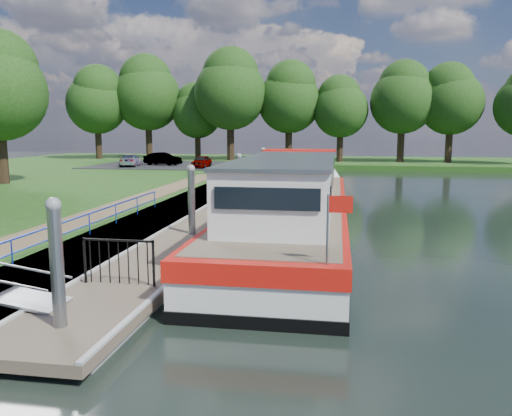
% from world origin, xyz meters
% --- Properties ---
extents(ground, '(160.00, 160.00, 0.00)m').
position_xyz_m(ground, '(0.00, 0.00, 0.00)').
color(ground, black).
rests_on(ground, ground).
extents(bank_edge, '(1.10, 90.00, 0.78)m').
position_xyz_m(bank_edge, '(-2.55, 15.00, 0.39)').
color(bank_edge, '#473D2D').
rests_on(bank_edge, ground).
extents(far_bank, '(60.00, 18.00, 0.60)m').
position_xyz_m(far_bank, '(12.00, 52.00, 0.30)').
color(far_bank, '#1D4212').
rests_on(far_bank, ground).
extents(footpath, '(1.60, 40.00, 0.05)m').
position_xyz_m(footpath, '(-4.40, 8.00, 0.80)').
color(footpath, brown).
rests_on(footpath, riverbank).
extents(carpark, '(14.00, 12.00, 0.06)m').
position_xyz_m(carpark, '(-11.00, 38.00, 0.81)').
color(carpark, black).
rests_on(carpark, riverbank).
extents(blue_fence, '(0.04, 18.04, 0.72)m').
position_xyz_m(blue_fence, '(-2.75, 3.00, 1.31)').
color(blue_fence, '#0C2DBF').
rests_on(blue_fence, riverbank).
extents(pontoon, '(2.50, 30.00, 0.56)m').
position_xyz_m(pontoon, '(0.00, 13.00, 0.18)').
color(pontoon, brown).
rests_on(pontoon, ground).
extents(mooring_piles, '(0.30, 27.30, 3.55)m').
position_xyz_m(mooring_piles, '(0.00, 13.00, 1.28)').
color(mooring_piles, gray).
rests_on(mooring_piles, ground).
extents(gangway, '(2.58, 1.00, 0.92)m').
position_xyz_m(gangway, '(-1.85, 0.50, 0.63)').
color(gangway, '#A5A8AD').
rests_on(gangway, ground).
extents(gate_panel, '(1.85, 0.05, 1.15)m').
position_xyz_m(gate_panel, '(-0.00, 2.20, 1.15)').
color(gate_panel, black).
rests_on(gate_panel, ground).
extents(barge, '(4.36, 21.15, 4.78)m').
position_xyz_m(barge, '(3.60, 11.25, 1.09)').
color(barge, black).
rests_on(barge, ground).
extents(horizon_trees, '(54.38, 10.03, 12.87)m').
position_xyz_m(horizon_trees, '(-1.61, 48.68, 7.95)').
color(horizon_trees, '#332316').
rests_on(horizon_trees, ground).
extents(car_a, '(1.34, 3.23, 1.09)m').
position_xyz_m(car_a, '(-6.85, 34.64, 1.38)').
color(car_a, '#999999').
rests_on(car_a, carpark).
extents(car_b, '(3.85, 2.01, 1.21)m').
position_xyz_m(car_b, '(-11.37, 37.06, 1.44)').
color(car_b, '#999999').
rests_on(car_b, carpark).
extents(car_c, '(2.28, 4.09, 1.12)m').
position_xyz_m(car_c, '(-13.91, 35.33, 1.39)').
color(car_c, '#999999').
rests_on(car_c, carpark).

